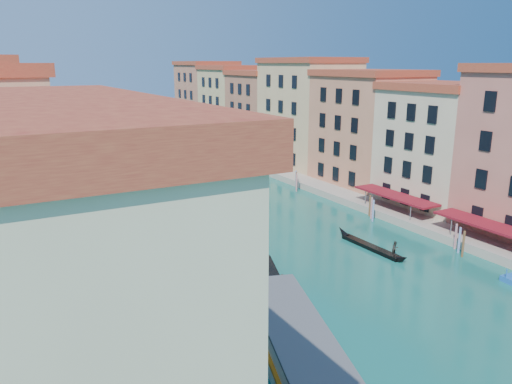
# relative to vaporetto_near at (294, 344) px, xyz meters

# --- Properties ---
(right_bank_palazzos) EXTENTS (12.80, 128.40, 21.00)m
(right_bank_palazzos) POSITION_rel_vaporetto_near_xyz_m (37.60, 47.38, 8.46)
(right_bank_palazzos) COLOR #97493B
(right_bank_palazzos) RESTS_ON ground
(quay) EXTENTS (4.00, 140.00, 1.00)m
(quay) POSITION_rel_vaporetto_near_xyz_m (29.60, 47.38, -0.78)
(quay) COLOR #A69886
(quay) RESTS_ON ground
(restaurant_awnings) EXTENTS (3.20, 44.55, 3.12)m
(restaurant_awnings) POSITION_rel_vaporetto_near_xyz_m (29.79, 5.39, 1.71)
(restaurant_awnings) COLOR maroon
(restaurant_awnings) RESTS_ON ground
(mooring_poles_right) EXTENTS (1.44, 54.24, 3.20)m
(mooring_poles_right) POSITION_rel_vaporetto_near_xyz_m (26.70, 11.18, 0.02)
(mooring_poles_right) COLOR brown
(mooring_poles_right) RESTS_ON ground
(vaporetto_near) EXTENTS (9.88, 19.57, 2.85)m
(vaporetto_near) POSITION_rel_vaporetto_near_xyz_m (0.00, 0.00, 0.00)
(vaporetto_near) COLOR white
(vaporetto_near) RESTS_ON ground
(vaporetto_far) EXTENTS (11.32, 20.27, 2.97)m
(vaporetto_far) POSITION_rel_vaporetto_near_xyz_m (-0.36, 46.69, 0.05)
(vaporetto_far) COLOR white
(vaporetto_far) RESTS_ON ground
(gondola_fore) EXTENTS (5.43, 12.74, 2.63)m
(gondola_fore) POSITION_rel_vaporetto_near_xyz_m (5.55, 12.12, -0.84)
(gondola_fore) COLOR black
(gondola_fore) RESTS_ON ground
(gondola_right) EXTENTS (1.31, 11.22, 2.24)m
(gondola_right) POSITION_rel_vaporetto_near_xyz_m (19.18, 13.68, -0.85)
(gondola_right) COLOR black
(gondola_right) RESTS_ON ground
(gondola_far) EXTENTS (1.09, 11.09, 1.57)m
(gondola_far) POSITION_rel_vaporetto_near_xyz_m (17.60, 44.37, -0.96)
(gondola_far) COLOR black
(gondola_far) RESTS_ON ground
(motorboat_mid) EXTENTS (3.69, 8.28, 1.66)m
(motorboat_mid) POSITION_rel_vaporetto_near_xyz_m (-0.33, 18.61, -0.64)
(motorboat_mid) COLOR silver
(motorboat_mid) RESTS_ON ground
(motorboat_far) EXTENTS (5.06, 6.97, 1.40)m
(motorboat_far) POSITION_rel_vaporetto_near_xyz_m (17.28, 78.97, -0.74)
(motorboat_far) COLOR silver
(motorboat_far) RESTS_ON ground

